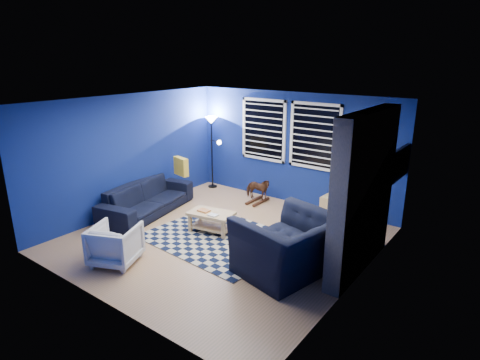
# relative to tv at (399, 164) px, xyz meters

# --- Properties ---
(floor) EXTENTS (5.00, 5.00, 0.00)m
(floor) POSITION_rel_tv_xyz_m (-2.45, -2.00, -1.40)
(floor) COLOR tan
(floor) RESTS_ON ground
(ceiling) EXTENTS (5.00, 5.00, 0.00)m
(ceiling) POSITION_rel_tv_xyz_m (-2.45, -2.00, 1.10)
(ceiling) COLOR white
(ceiling) RESTS_ON wall_back
(wall_back) EXTENTS (5.00, 0.00, 5.00)m
(wall_back) POSITION_rel_tv_xyz_m (-2.45, 0.50, -0.15)
(wall_back) COLOR navy
(wall_back) RESTS_ON floor
(wall_left) EXTENTS (0.00, 5.00, 5.00)m
(wall_left) POSITION_rel_tv_xyz_m (-4.95, -2.00, -0.15)
(wall_left) COLOR navy
(wall_left) RESTS_ON floor
(wall_right) EXTENTS (0.00, 5.00, 5.00)m
(wall_right) POSITION_rel_tv_xyz_m (0.05, -2.00, -0.15)
(wall_right) COLOR navy
(wall_right) RESTS_ON floor
(fireplace) EXTENTS (0.65, 2.00, 2.50)m
(fireplace) POSITION_rel_tv_xyz_m (-0.09, -1.50, -0.20)
(fireplace) COLOR gray
(fireplace) RESTS_ON floor
(window_left) EXTENTS (1.17, 0.06, 1.42)m
(window_left) POSITION_rel_tv_xyz_m (-3.20, 0.46, 0.20)
(window_left) COLOR black
(window_left) RESTS_ON wall_back
(window_right) EXTENTS (1.17, 0.06, 1.42)m
(window_right) POSITION_rel_tv_xyz_m (-1.90, 0.46, 0.20)
(window_right) COLOR black
(window_right) RESTS_ON wall_back
(tv) EXTENTS (0.07, 1.00, 0.58)m
(tv) POSITION_rel_tv_xyz_m (0.00, 0.00, 0.00)
(tv) COLOR black
(tv) RESTS_ON wall_right
(rug) EXTENTS (2.63, 2.17, 0.02)m
(rug) POSITION_rel_tv_xyz_m (-2.53, -2.00, -1.39)
(rug) COLOR black
(rug) RESTS_ON floor
(sofa) EXTENTS (2.39, 1.31, 0.66)m
(sofa) POSITION_rel_tv_xyz_m (-4.54, -1.95, -1.07)
(sofa) COLOR black
(sofa) RESTS_ON floor
(armchair_big) EXTENTS (1.67, 1.53, 0.93)m
(armchair_big) POSITION_rel_tv_xyz_m (-0.88, -2.32, -0.94)
(armchair_big) COLOR black
(armchair_big) RESTS_ON floor
(armchair_bent) EXTENTS (0.93, 0.94, 0.65)m
(armchair_bent) POSITION_rel_tv_xyz_m (-3.28, -3.70, -1.07)
(armchair_bent) COLOR gray
(armchair_bent) RESTS_ON floor
(rocking_horse) EXTENTS (0.40, 0.66, 0.52)m
(rocking_horse) POSITION_rel_tv_xyz_m (-3.02, -0.01, -1.07)
(rocking_horse) COLOR #4A2B17
(rocking_horse) RESTS_ON floor
(coffee_table) EXTENTS (0.92, 0.64, 0.43)m
(coffee_table) POSITION_rel_tv_xyz_m (-2.81, -1.88, -1.11)
(coffee_table) COLOR tan
(coffee_table) RESTS_ON rug
(cabinet) EXTENTS (0.66, 0.46, 0.62)m
(cabinet) POSITION_rel_tv_xyz_m (-1.05, -0.01, -1.12)
(cabinet) COLOR tan
(cabinet) RESTS_ON floor
(floor_lamp) EXTENTS (0.49, 0.30, 1.80)m
(floor_lamp) POSITION_rel_tv_xyz_m (-4.58, 0.25, 0.08)
(floor_lamp) COLOR black
(floor_lamp) RESTS_ON floor
(throw_pillow) EXTENTS (0.45, 0.22, 0.41)m
(throw_pillow) POSITION_rel_tv_xyz_m (-4.39, -1.05, -0.54)
(throw_pillow) COLOR gold
(throw_pillow) RESTS_ON sofa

